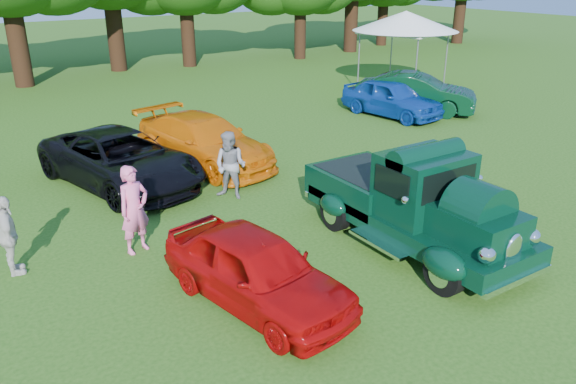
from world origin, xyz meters
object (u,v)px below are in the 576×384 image
hero_pickup (413,204)px  back_car_green (416,93)px  spectator_white (8,236)px  back_car_black (121,159)px  red_convertible (256,269)px  back_car_orange (204,141)px  back_car_blue (392,98)px  spectator_grey (231,166)px  spectator_pink (134,210)px  canopy_tent (406,22)px

hero_pickup → back_car_green: hero_pickup is taller
spectator_white → back_car_black: bearing=-38.6°
hero_pickup → red_convertible: (-3.84, -0.19, -0.23)m
hero_pickup → back_car_green: size_ratio=1.13×
back_car_orange → red_convertible: bearing=-121.1°
back_car_black → back_car_blue: bearing=-6.0°
back_car_green → spectator_white: spectator_white is taller
hero_pickup → back_car_blue: 11.00m
back_car_black → spectator_white: bearing=-147.0°
spectator_grey → back_car_orange: bearing=132.7°
back_car_black → spectator_white: 4.75m
back_car_blue → back_car_green: 1.25m
spectator_white → back_car_blue: bearing=-66.3°
red_convertible → spectator_pink: 3.20m
back_car_orange → spectator_grey: (-0.55, -2.69, 0.14)m
back_car_green → spectator_pink: (-13.34, -5.47, 0.15)m
back_car_green → spectator_white: 16.43m
back_car_blue → spectator_white: size_ratio=2.65×
hero_pickup → spectator_pink: size_ratio=2.85×
back_car_orange → spectator_pink: bearing=-142.4°
back_car_black → back_car_orange: size_ratio=1.05×
back_car_blue → spectator_pink: 13.29m
back_car_orange → spectator_pink: (-3.49, -4.17, 0.20)m
spectator_white → hero_pickup: bearing=-109.9°
red_convertible → back_car_black: back_car_black is taller
back_car_blue → spectator_white: 15.26m
back_car_black → back_car_blue: size_ratio=1.25×
back_car_green → canopy_tent: size_ratio=0.78×
back_car_black → canopy_tent: (14.98, 5.08, 2.40)m
red_convertible → canopy_tent: size_ratio=0.64×
back_car_blue → spectator_pink: (-12.09, -5.52, 0.21)m
hero_pickup → spectator_grey: hero_pickup is taller
canopy_tent → spectator_pink: bearing=-150.6°
back_car_black → back_car_blue: 11.28m
hero_pickup → red_convertible: 3.85m
red_convertible → canopy_tent: 19.22m
spectator_grey → canopy_tent: canopy_tent is taller
back_car_green → spectator_grey: size_ratio=2.71×
back_car_orange → back_car_green: size_ratio=1.07×
hero_pickup → back_car_blue: size_ratio=1.26×
hero_pickup → back_car_orange: (-1.42, 6.99, -0.17)m
canopy_tent → back_car_orange: bearing=-158.9°
red_convertible → back_car_orange: bearing=60.2°
back_car_orange → spectator_white: spectator_white is taller
spectator_grey → spectator_white: (-5.22, -1.09, -0.07)m
hero_pickup → spectator_white: size_ratio=3.33×
back_car_orange → canopy_tent: bearing=8.6°
spectator_white → spectator_pink: bearing=-95.6°
spectator_pink → canopy_tent: (15.92, 8.96, 2.20)m
back_car_blue → spectator_grey: (-9.15, -4.04, 0.15)m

